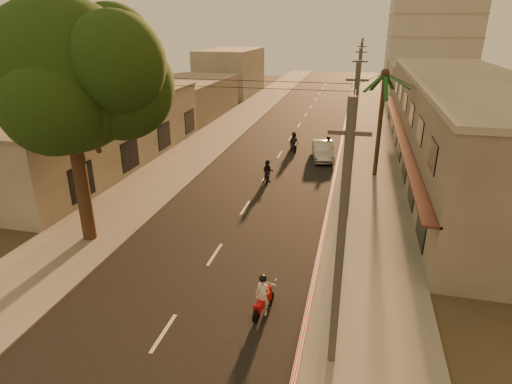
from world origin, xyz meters
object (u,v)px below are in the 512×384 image
scooter_far_a (294,142)px  broadleaf_tree (74,77)px  scooter_mid_b (328,148)px  scooter_mid_a (268,172)px  palm_tree (385,79)px  parked_car (323,151)px  scooter_red (263,297)px

scooter_far_a → broadleaf_tree: bearing=-133.8°
broadleaf_tree → scooter_mid_b: (10.75, 17.86, -7.61)m
scooter_mid_a → scooter_far_a: scooter_far_a is taller
palm_tree → parked_car: palm_tree is taller
scooter_mid_a → broadleaf_tree: bearing=-130.2°
scooter_mid_b → scooter_red: bearing=-80.4°
palm_tree → scooter_mid_b: (-3.86, 4.01, -6.28)m
palm_tree → scooter_mid_b: palm_tree is taller
scooter_red → scooter_mid_a: 15.12m
palm_tree → scooter_far_a: (-7.00, 5.34, -6.33)m
palm_tree → scooter_mid_a: 10.39m
scooter_mid_a → palm_tree: bearing=15.6°
palm_tree → broadleaf_tree: bearing=-136.5°
scooter_mid_a → scooter_mid_b: scooter_mid_b is taller
palm_tree → scooter_mid_a: (-7.59, -3.15, -6.37)m
broadleaf_tree → scooter_mid_b: 22.20m
scooter_mid_a → scooter_far_a: (0.58, 8.49, 0.04)m
scooter_red → scooter_mid_b: (0.78, 21.99, 0.07)m
palm_tree → parked_car: 8.46m
scooter_far_a → scooter_red: bearing=-106.4°
broadleaf_tree → scooter_mid_a: broadleaf_tree is taller
parked_car → palm_tree: bearing=-49.9°
scooter_far_a → parked_car: bearing=-55.2°
scooter_mid_a → scooter_far_a: size_ratio=0.97×
palm_tree → scooter_red: (-4.64, -17.98, -6.36)m
broadleaf_tree → parked_car: bearing=59.2°
broadleaf_tree → palm_tree: 20.18m
parked_car → scooter_mid_a: bearing=-126.5°
scooter_mid_b → scooter_far_a: scooter_mid_b is taller
palm_tree → scooter_far_a: bearing=142.7°
scooter_red → scooter_mid_b: bearing=101.5°
scooter_mid_b → scooter_far_a: 3.41m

